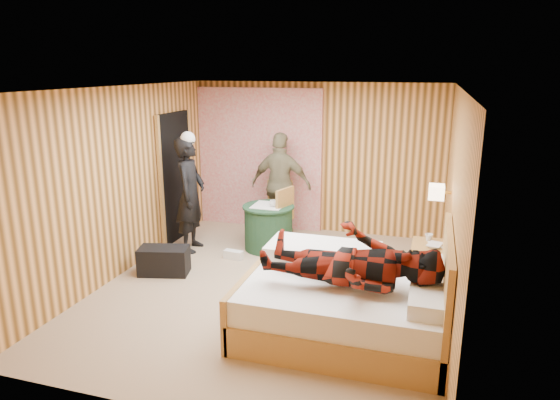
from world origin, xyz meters
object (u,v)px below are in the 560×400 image
(bed, at_px, (350,301))
(nightstand, at_px, (427,264))
(chair_near, at_px, (279,213))
(duffel_bag, at_px, (164,261))
(chair_far, at_px, (279,205))
(round_table, at_px, (268,227))
(wall_lamp, at_px, (437,192))
(man_on_bed, at_px, (352,249))
(man_at_table, at_px, (281,185))
(woman_standing, at_px, (190,195))

(bed, bearing_deg, nightstand, 62.39)
(nightstand, relative_size, chair_near, 0.59)
(chair_near, bearing_deg, nightstand, 89.88)
(duffel_bag, bearing_deg, chair_far, 47.86)
(chair_near, bearing_deg, round_table, -43.18)
(wall_lamp, relative_size, chair_far, 0.28)
(round_table, relative_size, chair_far, 0.85)
(man_on_bed, bearing_deg, man_at_table, 118.56)
(round_table, xyz_separation_m, woman_standing, (-1.11, -0.37, 0.52))
(chair_far, bearing_deg, man_at_table, 49.21)
(wall_lamp, height_order, chair_far, wall_lamp)
(bed, height_order, man_on_bed, man_on_bed)
(wall_lamp, xyz_separation_m, chair_far, (-2.42, 1.53, -0.76))
(chair_far, bearing_deg, wall_lamp, -44.05)
(woman_standing, bearing_deg, duffel_bag, 175.86)
(chair_far, distance_m, man_at_table, 0.32)
(wall_lamp, relative_size, round_table, 0.33)
(woman_standing, bearing_deg, nightstand, -102.14)
(chair_far, bearing_deg, man_on_bed, -72.69)
(wall_lamp, distance_m, man_at_table, 2.90)
(chair_far, bearing_deg, chair_near, -85.54)
(chair_far, height_order, duffel_bag, chair_far)
(duffel_bag, height_order, woman_standing, woman_standing)
(duffel_bag, relative_size, woman_standing, 0.38)
(nightstand, xyz_separation_m, round_table, (-2.36, 0.65, 0.07))
(man_at_table, relative_size, man_on_bed, 0.97)
(bed, distance_m, woman_standing, 3.27)
(woman_standing, bearing_deg, man_at_table, -54.77)
(round_table, distance_m, woman_standing, 1.28)
(bed, xyz_separation_m, chair_near, (-1.46, 2.19, 0.23))
(chair_far, distance_m, duffel_bag, 2.25)
(nightstand, bearing_deg, woman_standing, 175.31)
(wall_lamp, bearing_deg, round_table, 159.48)
(man_on_bed, bearing_deg, chair_far, 119.05)
(nightstand, distance_m, chair_near, 2.35)
(man_on_bed, bearing_deg, duffel_bag, 159.57)
(duffel_bag, relative_size, man_at_table, 0.38)
(wall_lamp, relative_size, bed, 0.12)
(nightstand, distance_m, man_on_bed, 1.97)
(duffel_bag, bearing_deg, man_at_table, 47.84)
(bed, bearing_deg, chair_far, 120.58)
(man_on_bed, bearing_deg, bed, 97.64)
(duffel_bag, xyz_separation_m, man_on_bed, (2.69, -1.00, 0.83))
(wall_lamp, bearing_deg, woman_standing, 171.38)
(nightstand, distance_m, man_at_table, 2.76)
(bed, xyz_separation_m, woman_standing, (-2.72, 1.74, 0.54))
(round_table, height_order, chair_far, chair_far)
(man_at_table, bearing_deg, nightstand, 152.72)
(man_at_table, bearing_deg, man_on_bed, 120.36)
(nightstand, relative_size, duffel_bag, 0.87)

